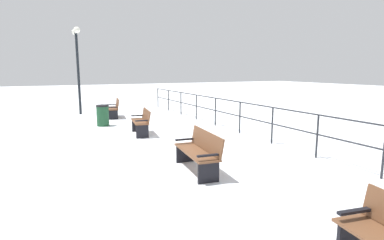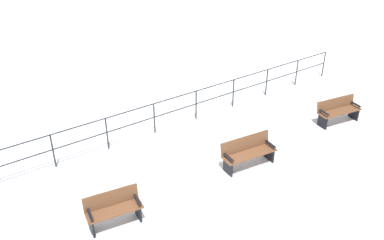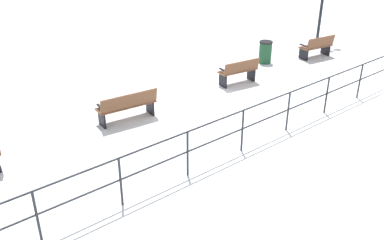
% 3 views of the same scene
% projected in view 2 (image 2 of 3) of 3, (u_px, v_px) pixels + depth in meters
% --- Properties ---
extents(ground_plane, '(80.00, 80.00, 0.00)m').
position_uv_depth(ground_plane, '(187.00, 191.00, 11.46)').
color(ground_plane, white).
rests_on(ground_plane, ground).
extents(bench_second, '(0.71, 1.45, 0.88)m').
position_uv_depth(bench_second, '(114.00, 209.00, 10.14)').
color(bench_second, brown).
rests_on(bench_second, ground).
extents(bench_third, '(0.75, 1.75, 0.89)m').
position_uv_depth(bench_third, '(248.00, 152.00, 12.32)').
color(bench_third, brown).
rests_on(bench_third, ground).
extents(bench_fourth, '(0.81, 1.71, 0.87)m').
position_uv_depth(bench_fourth, '(338.00, 110.00, 14.63)').
color(bench_fourth, brown).
rests_on(bench_fourth, ground).
extents(waterfront_railing, '(0.05, 18.99, 1.14)m').
position_uv_depth(waterfront_railing, '(131.00, 121.00, 13.38)').
color(waterfront_railing, '#26282D').
rests_on(waterfront_railing, ground).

